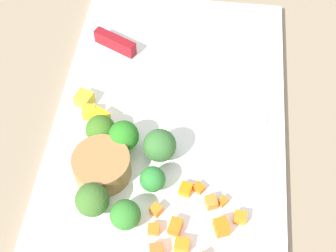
% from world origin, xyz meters
% --- Properties ---
extents(ground_plane, '(4.00, 4.00, 0.00)m').
position_xyz_m(ground_plane, '(0.00, 0.00, 0.00)').
color(ground_plane, gray).
extents(cutting_board, '(0.52, 0.30, 0.01)m').
position_xyz_m(cutting_board, '(0.00, 0.00, 0.01)').
color(cutting_board, white).
rests_on(cutting_board, ground_plane).
extents(prep_bowl, '(0.07, 0.07, 0.03)m').
position_xyz_m(prep_bowl, '(0.07, -0.07, 0.03)').
color(prep_bowl, olive).
rests_on(prep_bowl, cutting_board).
extents(chef_knife, '(0.14, 0.26, 0.02)m').
position_xyz_m(chef_knife, '(-0.12, -0.05, 0.02)').
color(chef_knife, silver).
rests_on(chef_knife, cutting_board).
extents(carrot_dice_0, '(0.02, 0.02, 0.01)m').
position_xyz_m(carrot_dice_0, '(0.16, 0.03, 0.02)').
color(carrot_dice_0, orange).
rests_on(carrot_dice_0, cutting_board).
extents(carrot_dice_1, '(0.02, 0.02, 0.02)m').
position_xyz_m(carrot_dice_1, '(0.13, 0.08, 0.02)').
color(carrot_dice_1, orange).
rests_on(carrot_dice_1, cutting_board).
extents(carrot_dice_2, '(0.01, 0.01, 0.01)m').
position_xyz_m(carrot_dice_2, '(0.14, -0.00, 0.02)').
color(carrot_dice_2, orange).
rests_on(carrot_dice_2, cutting_board).
extents(carrot_dice_3, '(0.02, 0.02, 0.01)m').
position_xyz_m(carrot_dice_3, '(0.08, 0.05, 0.02)').
color(carrot_dice_3, orange).
rests_on(carrot_dice_3, cutting_board).
extents(carrot_dice_4, '(0.02, 0.02, 0.01)m').
position_xyz_m(carrot_dice_4, '(0.17, 0.01, 0.02)').
color(carrot_dice_4, orange).
rests_on(carrot_dice_4, cutting_board).
extents(carrot_dice_6, '(0.02, 0.02, 0.01)m').
position_xyz_m(carrot_dice_6, '(0.14, 0.02, 0.02)').
color(carrot_dice_6, orange).
rests_on(carrot_dice_6, cutting_board).
extents(carrot_dice_7, '(0.01, 0.01, 0.01)m').
position_xyz_m(carrot_dice_7, '(0.10, 0.08, 0.02)').
color(carrot_dice_7, orange).
rests_on(carrot_dice_7, cutting_board).
extents(carrot_dice_8, '(0.02, 0.02, 0.01)m').
position_xyz_m(carrot_dice_8, '(0.09, 0.03, 0.02)').
color(carrot_dice_8, orange).
rests_on(carrot_dice_8, cutting_board).
extents(carrot_dice_9, '(0.02, 0.02, 0.01)m').
position_xyz_m(carrot_dice_9, '(0.10, 0.06, 0.02)').
color(carrot_dice_9, orange).
rests_on(carrot_dice_9, cutting_board).
extents(carrot_dice_10, '(0.02, 0.02, 0.01)m').
position_xyz_m(carrot_dice_10, '(0.12, 0.00, 0.02)').
color(carrot_dice_10, orange).
rests_on(carrot_dice_10, cutting_board).
extents(carrot_dice_11, '(0.01, 0.02, 0.01)m').
position_xyz_m(carrot_dice_11, '(0.12, 0.10, 0.02)').
color(carrot_dice_11, orange).
rests_on(carrot_dice_11, cutting_board).
extents(pepper_dice_0, '(0.03, 0.03, 0.02)m').
position_xyz_m(pepper_dice_0, '(0.00, -0.09, 0.02)').
color(pepper_dice_0, yellow).
rests_on(pepper_dice_0, cutting_board).
extents(pepper_dice_1, '(0.03, 0.03, 0.02)m').
position_xyz_m(pepper_dice_1, '(-0.03, -0.12, 0.02)').
color(pepper_dice_1, yellow).
rests_on(pepper_dice_1, cutting_board).
extents(pepper_dice_2, '(0.02, 0.02, 0.02)m').
position_xyz_m(pepper_dice_2, '(-0.01, -0.11, 0.02)').
color(pepper_dice_2, yellow).
rests_on(pepper_dice_2, cutting_board).
extents(broccoli_floret_0, '(0.03, 0.03, 0.04)m').
position_xyz_m(broccoli_floret_0, '(0.09, -0.01, 0.03)').
color(broccoli_floret_0, '#8CBD6C').
rests_on(broccoli_floret_0, cutting_board).
extents(broccoli_floret_1, '(0.04, 0.04, 0.04)m').
position_xyz_m(broccoli_floret_1, '(0.13, -0.03, 0.03)').
color(broccoli_floret_1, '#87BF5B').
rests_on(broccoli_floret_1, cutting_board).
extents(broccoli_floret_2, '(0.04, 0.04, 0.05)m').
position_xyz_m(broccoli_floret_2, '(0.04, -0.01, 0.04)').
color(broccoli_floret_2, '#92B667').
rests_on(broccoli_floret_2, cutting_board).
extents(broccoli_floret_3, '(0.04, 0.04, 0.04)m').
position_xyz_m(broccoli_floret_3, '(0.02, -0.08, 0.03)').
color(broccoli_floret_3, '#8CB85A').
rests_on(broccoli_floret_3, cutting_board).
extents(broccoli_floret_4, '(0.04, 0.04, 0.04)m').
position_xyz_m(broccoli_floret_4, '(0.03, -0.05, 0.04)').
color(broccoli_floret_4, '#97B159').
rests_on(broccoli_floret_4, cutting_board).
extents(broccoli_floret_5, '(0.04, 0.04, 0.05)m').
position_xyz_m(broccoli_floret_5, '(0.12, -0.07, 0.04)').
color(broccoli_floret_5, '#8AB85D').
rests_on(broccoli_floret_5, cutting_board).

